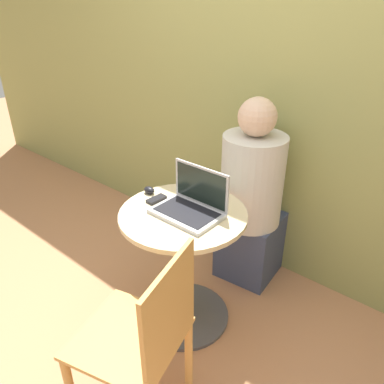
{
  "coord_description": "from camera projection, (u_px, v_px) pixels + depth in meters",
  "views": [
    {
      "loc": [
        1.07,
        -1.19,
        1.66
      ],
      "look_at": [
        0.02,
        0.05,
        0.8
      ],
      "focal_mm": 35.0,
      "sensor_mm": 36.0,
      "label": 1
    }
  ],
  "objects": [
    {
      "name": "ground_plane",
      "position": [
        184.0,
        315.0,
        2.19
      ],
      "size": [
        12.0,
        12.0,
        0.0
      ],
      "primitive_type": "plane",
      "color": "tan"
    },
    {
      "name": "back_wall",
      "position": [
        274.0,
        67.0,
        2.12
      ],
      "size": [
        7.0,
        0.05,
        2.6
      ],
      "color": "#939956",
      "rests_on": "ground_plane"
    },
    {
      "name": "round_table",
      "position": [
        184.0,
        254.0,
        1.99
      ],
      "size": [
        0.65,
        0.65,
        0.7
      ],
      "color": "#4C4C51",
      "rests_on": "ground_plane"
    },
    {
      "name": "computer_mouse",
      "position": [
        149.0,
        190.0,
        2.03
      ],
      "size": [
        0.07,
        0.05,
        0.04
      ],
      "color": "black",
      "rests_on": "round_table"
    },
    {
      "name": "laptop",
      "position": [
        191.0,
        204.0,
        1.84
      ],
      "size": [
        0.33,
        0.23,
        0.22
      ],
      "color": "#B7B7BC",
      "rests_on": "round_table"
    },
    {
      "name": "cell_phone",
      "position": [
        157.0,
        199.0,
        1.97
      ],
      "size": [
        0.06,
        0.11,
        0.02
      ],
      "color": "black",
      "rests_on": "round_table"
    },
    {
      "name": "person_seated",
      "position": [
        254.0,
        207.0,
        2.33
      ],
      "size": [
        0.4,
        0.59,
        1.19
      ],
      "color": "#3D4766",
      "rests_on": "ground_plane"
    },
    {
      "name": "chair_empty",
      "position": [
        143.0,
        342.0,
        1.46
      ],
      "size": [
        0.49,
        0.49,
        0.88
      ],
      "color": "tan",
      "rests_on": "ground_plane"
    }
  ]
}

